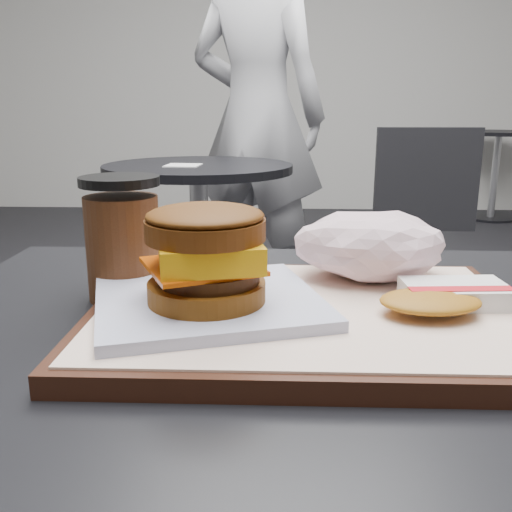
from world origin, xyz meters
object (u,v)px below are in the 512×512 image
(hash_brown, at_px, (444,297))
(patron, at_px, (257,116))
(coffee_cup, at_px, (123,242))
(serving_tray, at_px, (306,316))
(breakfast_sandwich, at_px, (207,266))
(neighbor_chair, at_px, (392,223))
(crumpled_wrapper, at_px, (370,245))
(neighbor_table, at_px, (199,217))

(hash_brown, relative_size, patron, 0.07)
(coffee_cup, bearing_deg, patron, 88.63)
(serving_tray, height_order, breakfast_sandwich, breakfast_sandwich)
(serving_tray, distance_m, neighbor_chair, 1.83)
(breakfast_sandwich, distance_m, crumpled_wrapper, 0.19)
(patron, bearing_deg, crumpled_wrapper, 116.41)
(crumpled_wrapper, xyz_separation_m, neighbor_table, (-0.39, 1.54, -0.27))
(patron, bearing_deg, breakfast_sandwich, 112.36)
(serving_tray, xyz_separation_m, breakfast_sandwich, (-0.09, -0.02, 0.05))
(crumpled_wrapper, bearing_deg, serving_tray, -127.46)
(breakfast_sandwich, height_order, coffee_cup, coffee_cup)
(crumpled_wrapper, relative_size, coffee_cup, 1.23)
(crumpled_wrapper, distance_m, neighbor_table, 1.62)
(serving_tray, xyz_separation_m, neighbor_chair, (0.43, 1.76, -0.27))
(neighbor_chair, bearing_deg, patron, 137.08)
(breakfast_sandwich, relative_size, crumpled_wrapper, 1.52)
(hash_brown, xyz_separation_m, neighbor_table, (-0.44, 1.64, -0.25))
(hash_brown, bearing_deg, serving_tray, 178.36)
(coffee_cup, relative_size, neighbor_table, 0.17)
(breakfast_sandwich, bearing_deg, crumpled_wrapper, 34.45)
(coffee_cup, bearing_deg, breakfast_sandwich, -43.00)
(hash_brown, height_order, crumpled_wrapper, crumpled_wrapper)
(breakfast_sandwich, relative_size, neighbor_chair, 0.26)
(serving_tray, xyz_separation_m, crumpled_wrapper, (0.07, 0.09, 0.04))
(neighbor_chair, bearing_deg, serving_tray, -103.73)
(serving_tray, relative_size, patron, 0.21)
(breakfast_sandwich, xyz_separation_m, neighbor_table, (-0.24, 1.65, -0.28))
(neighbor_chair, bearing_deg, hash_brown, -99.99)
(hash_brown, bearing_deg, neighbor_chair, 80.01)
(breakfast_sandwich, relative_size, coffee_cup, 1.86)
(serving_tray, height_order, neighbor_chair, neighbor_chair)
(breakfast_sandwich, xyz_separation_m, neighbor_chair, (0.51, 1.77, -0.32))
(serving_tray, distance_m, patron, 2.28)
(neighbor_chair, bearing_deg, crumpled_wrapper, -102.21)
(breakfast_sandwich, xyz_separation_m, crumpled_wrapper, (0.15, 0.11, -0.01))
(serving_tray, relative_size, coffee_cup, 3.06)
(hash_brown, xyz_separation_m, coffee_cup, (-0.30, 0.08, 0.03))
(neighbor_chair, distance_m, patron, 0.86)
(coffee_cup, distance_m, neighbor_table, 1.59)
(breakfast_sandwich, bearing_deg, patron, 91.07)
(breakfast_sandwich, relative_size, hash_brown, 1.87)
(crumpled_wrapper, bearing_deg, hash_brown, -61.17)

